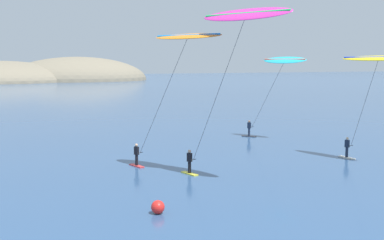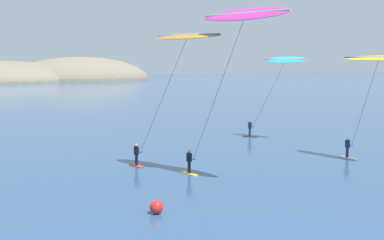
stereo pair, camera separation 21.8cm
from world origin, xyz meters
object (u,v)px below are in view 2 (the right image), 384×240
kitesurfer_cyan (282,67)px  kitesurfer_yellow (376,66)px  marker_buoy (156,207)px  kitesurfer_magenta (241,25)px  kitesurfer_orange (183,46)px

kitesurfer_cyan → kitesurfer_yellow: 12.05m
kitesurfer_yellow → marker_buoy: size_ratio=11.81×
kitesurfer_cyan → kitesurfer_yellow: (0.17, -12.04, 0.18)m
kitesurfer_magenta → kitesurfer_orange: size_ratio=1.14×
kitesurfer_yellow → marker_buoy: 21.36m
kitesurfer_yellow → kitesurfer_orange: kitesurfer_orange is taller
kitesurfer_cyan → kitesurfer_yellow: size_ratio=1.01×
marker_buoy → kitesurfer_orange: bearing=58.0°
kitesurfer_magenta → kitesurfer_yellow: kitesurfer_magenta is taller
kitesurfer_magenta → marker_buoy: 12.36m
kitesurfer_cyan → marker_buoy: kitesurfer_cyan is taller
kitesurfer_orange → kitesurfer_magenta: bearing=-61.4°
kitesurfer_cyan → kitesurfer_orange: kitesurfer_orange is taller
kitesurfer_magenta → kitesurfer_cyan: kitesurfer_magenta is taller
kitesurfer_yellow → marker_buoy: bearing=-165.4°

